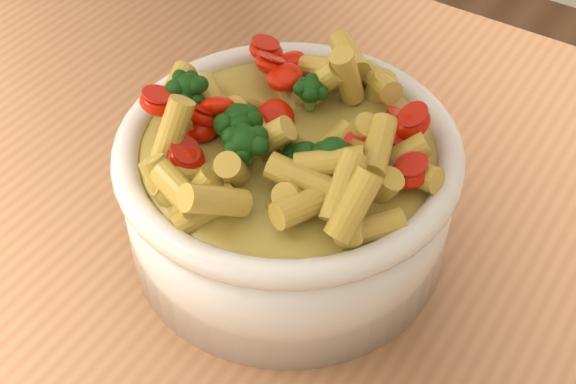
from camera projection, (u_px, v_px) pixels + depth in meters
The scene contains 3 objects.
table at pixel (156, 289), 0.70m from camera, with size 1.20×0.80×0.90m.
serving_bowl at pixel (288, 191), 0.57m from camera, with size 0.24×0.24×0.10m.
pasta_salad at pixel (288, 122), 0.52m from camera, with size 0.19×0.19×0.04m.
Camera 1 is at (0.33, -0.30, 1.35)m, focal length 50.00 mm.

